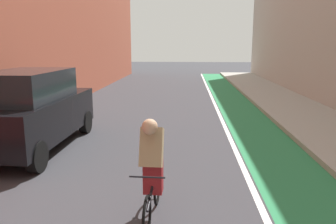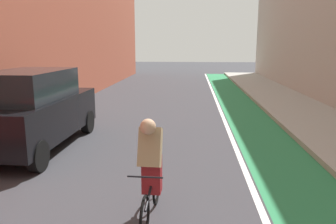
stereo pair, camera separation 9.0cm
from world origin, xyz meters
name	(u,v)px [view 2 (the right image)]	position (x,y,z in m)	size (l,w,h in m)	color
ground_plane	(153,140)	(0.00, 15.77, 0.00)	(86.97, 86.97, 0.00)	#38383D
bike_lane_paint	(254,125)	(3.10, 17.77, 0.00)	(1.60, 39.53, 0.00)	#2D8451
lane_divider_stripe	(226,124)	(2.20, 17.77, 0.00)	(0.12, 39.53, 0.00)	white
sidewalk_right	(322,124)	(5.28, 17.77, 0.07)	(2.75, 39.53, 0.14)	#A8A59E
parked_suv_black	(34,109)	(-2.85, 14.80, 1.01)	(1.86, 4.28, 1.98)	black
cyclist_trailing	(151,169)	(0.49, 11.52, 0.80)	(0.48, 1.67, 1.59)	black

